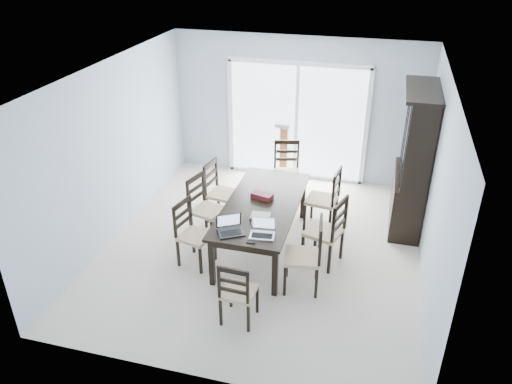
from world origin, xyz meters
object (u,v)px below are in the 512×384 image
at_px(chair_left_near, 190,226).
at_px(chair_right_near, 311,248).
at_px(chair_right_mid, 331,225).
at_px(game_box, 262,196).
at_px(laptop_dark, 231,230).
at_px(laptop_silver, 262,233).
at_px(chair_left_mid, 202,201).
at_px(chair_right_far, 329,193).
at_px(chair_end_near, 236,288).
at_px(chair_left_far, 217,185).
at_px(hot_tub, 263,128).
at_px(china_hutch, 414,162).
at_px(cell_phone, 251,242).
at_px(dining_table, 262,208).
at_px(chair_end_far, 287,164).

height_order(chair_left_near, chair_right_near, chair_right_near).
distance_m(chair_right_mid, game_box, 1.08).
relative_size(laptop_dark, laptop_silver, 1.17).
bearing_deg(chair_left_mid, chair_right_far, 126.62).
bearing_deg(laptop_silver, chair_end_near, -103.29).
height_order(chair_left_far, chair_end_near, chair_left_far).
distance_m(chair_right_near, hot_tub, 4.54).
relative_size(chair_right_far, hot_tub, 0.51).
bearing_deg(china_hutch, chair_left_far, -168.08).
height_order(chair_right_mid, chair_right_far, chair_right_mid).
bearing_deg(laptop_silver, chair_left_mid, 135.08).
height_order(chair_left_far, laptop_dark, chair_left_far).
xyz_separation_m(laptop_silver, cell_phone, (-0.10, -0.18, -0.05)).
bearing_deg(cell_phone, laptop_dark, 154.63).
bearing_deg(chair_end_near, chair_left_far, 116.69).
height_order(chair_right_near, chair_end_near, chair_right_near).
relative_size(chair_right_near, chair_end_near, 1.16).
bearing_deg(cell_phone, chair_right_mid, 42.73).
relative_size(laptop_dark, hot_tub, 0.17).
bearing_deg(dining_table, game_box, 106.35).
xyz_separation_m(chair_left_far, laptop_dark, (0.70, -1.50, 0.21)).
distance_m(dining_table, china_hutch, 2.41).
xyz_separation_m(chair_right_near, chair_right_far, (0.02, 1.53, 0.00)).
xyz_separation_m(laptop_dark, laptop_silver, (0.40, 0.04, -0.00)).
relative_size(dining_table, laptop_silver, 6.50).
xyz_separation_m(cell_phone, game_box, (-0.15, 1.14, 0.03)).
bearing_deg(game_box, chair_right_near, -45.69).
bearing_deg(laptop_silver, chair_right_far, 62.33).
distance_m(chair_end_near, chair_end_far, 3.29).
bearing_deg(chair_end_far, laptop_dark, 71.15).
bearing_deg(laptop_dark, chair_right_mid, 1.59).
bearing_deg(chair_right_mid, chair_left_near, 120.49).
bearing_deg(chair_left_near, game_box, 143.60).
height_order(chair_right_mid, chair_end_near, chair_right_mid).
height_order(china_hutch, chair_left_near, china_hutch).
relative_size(chair_left_mid, chair_end_near, 1.12).
height_order(chair_left_mid, chair_end_far, chair_end_far).
xyz_separation_m(chair_end_far, cell_phone, (0.11, -2.66, 0.14)).
height_order(cell_phone, game_box, game_box).
bearing_deg(game_box, china_hutch, 28.34).
height_order(chair_right_mid, game_box, chair_right_mid).
relative_size(chair_end_far, laptop_dark, 2.92).
distance_m(dining_table, chair_right_near, 1.10).
bearing_deg(laptop_dark, hot_tub, 69.10).
bearing_deg(dining_table, laptop_dark, -102.51).
height_order(chair_end_near, chair_end_far, chair_end_far).
bearing_deg(dining_table, chair_left_mid, 174.17).
height_order(dining_table, chair_right_far, chair_right_far).
xyz_separation_m(chair_right_mid, chair_end_near, (-0.89, -1.48, -0.10)).
distance_m(dining_table, laptop_dark, 0.90).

